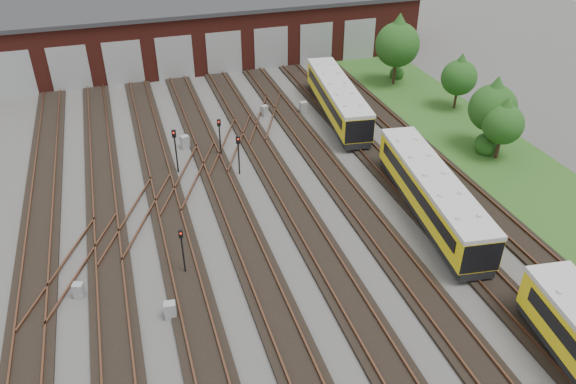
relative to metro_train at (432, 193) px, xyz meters
name	(u,v)px	position (x,y,z in m)	size (l,w,h in m)	color
ground	(306,293)	(-10.00, -4.49, -1.76)	(120.00, 120.00, 0.00)	#403E3C
track_network	(300,285)	(-10.17, -3.90, -1.66)	(30.40, 70.00, 0.33)	black
maintenance_shed	(185,30)	(-10.01, 35.49, 1.44)	(51.00, 12.50, 6.35)	#511B14
grass_verge	(495,157)	(9.00, 5.51, -1.74)	(8.00, 55.00, 0.05)	#244F1A
metro_train	(432,193)	(0.00, 0.00, 0.00)	(4.17, 45.75, 2.80)	black
signal_mast_0	(175,145)	(-14.66, 10.68, 0.43)	(0.32, 0.30, 3.41)	black
signal_mast_1	(182,247)	(-15.95, -0.89, 0.17)	(0.24, 0.23, 3.02)	black
signal_mast_2	(220,133)	(-11.14, 12.11, 0.23)	(0.30, 0.29, 3.09)	black
signal_mast_3	(238,150)	(-10.42, 9.04, 0.20)	(0.27, 0.25, 3.04)	black
relay_cabinet_0	(79,290)	(-21.63, -1.05, -1.32)	(0.54, 0.45, 0.90)	gray
relay_cabinet_1	(185,142)	(-13.55, 14.35, -1.25)	(0.62, 0.51, 1.03)	gray
relay_cabinet_2	(170,310)	(-17.19, -4.07, -1.28)	(0.58, 0.49, 0.97)	gray
relay_cabinet_3	(303,107)	(-2.46, 17.80, -1.24)	(0.63, 0.52, 1.05)	gray
relay_cabinet_4	(264,111)	(-5.91, 18.33, -1.30)	(0.55, 0.46, 0.92)	gray
tree_0	(398,39)	(8.36, 21.56, 2.77)	(4.25, 4.25, 7.05)	#322016
tree_1	(460,74)	(10.90, 14.50, 1.57)	(3.13, 3.13, 5.18)	#322016
tree_2	(494,103)	(9.04, 7.05, 2.10)	(3.63, 3.63, 6.01)	#322016
tree_3	(504,120)	(8.90, 5.36, 1.46)	(3.03, 3.03, 5.03)	#322016
bush_0	(485,140)	(8.98, 7.14, -1.07)	(1.39, 1.39, 1.39)	#194413
bush_1	(486,144)	(8.56, 6.31, -0.96)	(1.60, 1.60, 1.60)	#194413
bush_2	(397,71)	(9.45, 23.01, -1.04)	(1.45, 1.45, 1.45)	#194413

